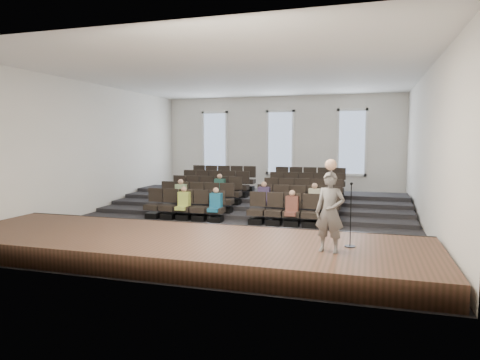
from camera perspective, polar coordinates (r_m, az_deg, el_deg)
name	(u,v)px	position (r m, az deg, el deg)	size (l,w,h in m)	color
ground	(241,220)	(15.21, 0.10, -5.32)	(14.00, 14.00, 0.00)	black
ceiling	(241,76)	(15.10, 0.10, 13.70)	(12.00, 14.00, 0.02)	white
wall_back	(280,146)	(21.76, 5.41, 4.50)	(12.00, 0.04, 5.00)	white
wall_front	(136,157)	(8.46, -13.65, 3.06)	(12.00, 0.04, 5.00)	white
wall_left	(93,148)	(17.64, -19.04, 4.03)	(0.04, 14.00, 5.00)	white
wall_right	(427,150)	(14.43, 23.72, 3.64)	(0.04, 14.00, 5.00)	white
stage	(180,247)	(10.48, -8.00, -8.88)	(11.80, 3.60, 0.50)	#4C2E20
stage_lip	(207,232)	(12.07, -4.46, -6.95)	(11.80, 0.06, 0.52)	black
risers	(262,202)	(18.19, 2.96, -2.94)	(11.80, 4.80, 0.60)	black
seating_rows	(252,195)	(16.56, 1.62, -2.06)	(6.80, 4.70, 1.67)	black
windows	(280,142)	(21.69, 5.38, 5.02)	(8.44, 0.10, 3.24)	white
audience	(237,197)	(15.28, -0.42, -2.28)	(5.45, 2.64, 1.10)	#B0C44E
speaker	(330,212)	(9.02, 11.90, -4.22)	(0.61, 0.40, 1.67)	#63605E
mic_stand	(350,228)	(9.63, 14.50, -6.18)	(0.24, 0.24, 1.42)	black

